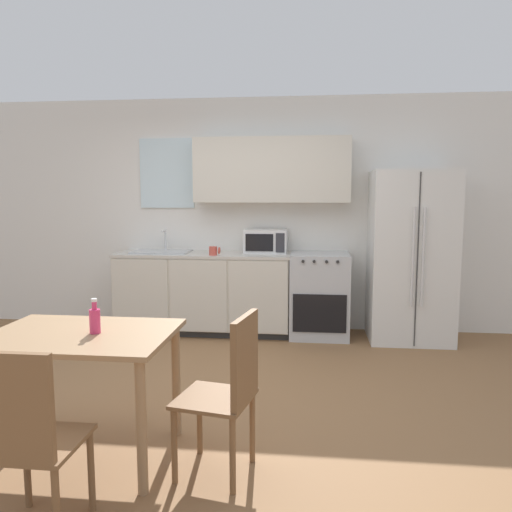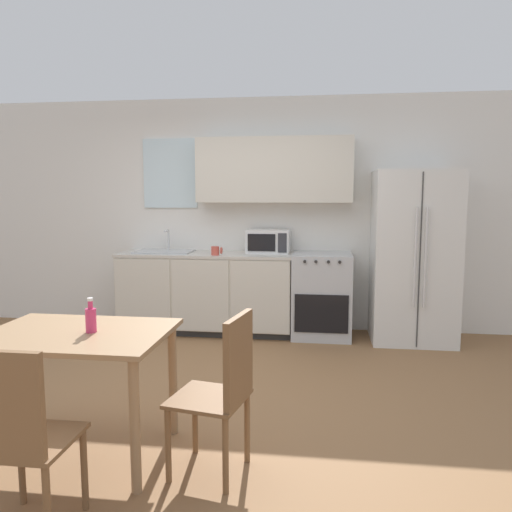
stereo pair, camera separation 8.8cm
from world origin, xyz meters
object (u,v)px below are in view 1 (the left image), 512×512
dining_chair_near (25,433)px  drink_bottle (95,320)px  oven_range (319,295)px  coffee_mug (214,251)px  dining_table (81,352)px  dining_chair_side (231,384)px  refrigerator (411,256)px  microwave (266,241)px

dining_chair_near → drink_bottle: (-0.01, 0.77, 0.32)m
dining_chair_near → drink_bottle: 0.84m
oven_range → dining_chair_near: size_ratio=1.01×
coffee_mug → oven_range: bearing=9.8°
coffee_mug → dining_table: size_ratio=0.11×
oven_range → dining_chair_side: oven_range is taller
dining_table → dining_chair_near: bearing=-82.2°
drink_bottle → oven_range: bearing=64.2°
oven_range → refrigerator: size_ratio=0.51×
oven_range → dining_chair_side: size_ratio=1.01×
dining_chair_near → dining_chair_side: bearing=39.6°
dining_chair_side → drink_bottle: drink_bottle is taller
refrigerator → microwave: (-1.59, 0.15, 0.14)m
oven_range → dining_chair_near: (-1.34, -3.58, 0.07)m
coffee_mug → drink_bottle: 2.62m
refrigerator → coffee_mug: bearing=-175.7°
microwave → drink_bottle: microwave is taller
oven_range → drink_bottle: (-1.35, -2.81, 0.38)m
refrigerator → dining_chair_side: 3.27m
coffee_mug → dining_chair_side: (0.63, -2.71, -0.44)m
dining_table → coffee_mug: bearing=83.7°
dining_chair_near → dining_chair_side: (0.81, 0.67, 0.00)m
oven_range → coffee_mug: 1.28m
refrigerator → dining_chair_near: refrigerator is taller
dining_table → dining_chair_near: 0.79m
refrigerator → drink_bottle: bearing=-130.1°
dining_chair_side → drink_bottle: size_ratio=4.49×
oven_range → coffee_mug: coffee_mug is taller
refrigerator → dining_table: bearing=-131.2°
microwave → dining_chair_near: 3.80m
drink_bottle → coffee_mug: bearing=85.7°
oven_range → dining_table: 3.16m
oven_range → dining_table: size_ratio=0.87×
coffee_mug → dining_table: coffee_mug is taller
microwave → refrigerator: bearing=-5.3°
coffee_mug → dining_chair_near: coffee_mug is taller
microwave → dining_table: (-0.84, -2.91, -0.40)m
oven_range → refrigerator: 1.07m
refrigerator → dining_table: refrigerator is taller
coffee_mug → refrigerator: bearing=4.3°
coffee_mug → dining_chair_side: size_ratio=0.13×
dining_table → refrigerator: bearing=48.8°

